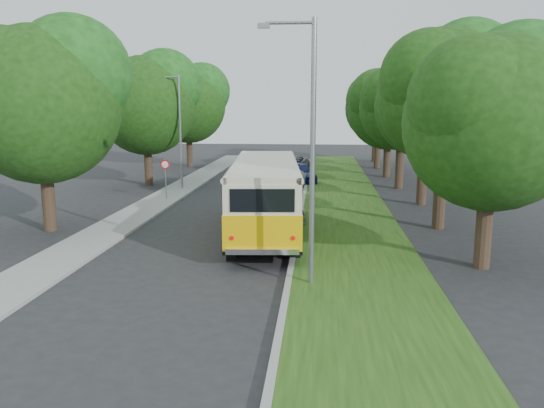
# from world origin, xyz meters

# --- Properties ---
(ground) EXTENTS (120.00, 120.00, 0.00)m
(ground) POSITION_xyz_m (0.00, 0.00, 0.00)
(ground) COLOR #262628
(ground) RESTS_ON ground
(curb) EXTENTS (0.20, 70.00, 0.15)m
(curb) POSITION_xyz_m (3.60, 5.00, 0.07)
(curb) COLOR gray
(curb) RESTS_ON ground
(grass_verge) EXTENTS (4.50, 70.00, 0.13)m
(grass_verge) POSITION_xyz_m (5.95, 5.00, 0.07)
(grass_verge) COLOR #234412
(grass_verge) RESTS_ON ground
(sidewalk) EXTENTS (2.20, 70.00, 0.12)m
(sidewalk) POSITION_xyz_m (-4.80, 5.00, 0.06)
(sidewalk) COLOR gray
(sidewalk) RESTS_ON ground
(treeline) EXTENTS (24.27, 41.91, 9.46)m
(treeline) POSITION_xyz_m (3.15, 17.99, 5.93)
(treeline) COLOR #332319
(treeline) RESTS_ON ground
(lamppost_near) EXTENTS (1.71, 0.16, 8.00)m
(lamppost_near) POSITION_xyz_m (4.21, -2.50, 4.37)
(lamppost_near) COLOR gray
(lamppost_near) RESTS_ON ground
(lamppost_far) EXTENTS (1.71, 0.16, 7.50)m
(lamppost_far) POSITION_xyz_m (-4.70, 16.00, 4.12)
(lamppost_far) COLOR gray
(lamppost_far) RESTS_ON ground
(warning_sign) EXTENTS (0.56, 0.10, 2.50)m
(warning_sign) POSITION_xyz_m (-4.50, 11.98, 1.71)
(warning_sign) COLOR gray
(warning_sign) RESTS_ON ground
(vintage_bus) EXTENTS (3.73, 11.13, 3.25)m
(vintage_bus) POSITION_xyz_m (2.18, 4.32, 1.62)
(vintage_bus) COLOR yellow
(vintage_bus) RESTS_ON ground
(car_silver) EXTENTS (2.92, 4.64, 1.47)m
(car_silver) POSITION_xyz_m (2.60, 7.29, 0.74)
(car_silver) COLOR #AEAFB3
(car_silver) RESTS_ON ground
(car_white) EXTENTS (2.53, 4.10, 1.27)m
(car_white) POSITION_xyz_m (2.37, 16.86, 0.64)
(car_white) COLOR white
(car_white) RESTS_ON ground
(car_blue) EXTENTS (3.08, 4.97, 1.34)m
(car_blue) POSITION_xyz_m (3.00, 20.34, 0.67)
(car_blue) COLOR navy
(car_blue) RESTS_ON ground
(car_grey) EXTENTS (3.73, 5.77, 1.48)m
(car_grey) POSITION_xyz_m (1.99, 25.31, 0.74)
(car_grey) COLOR slate
(car_grey) RESTS_ON ground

